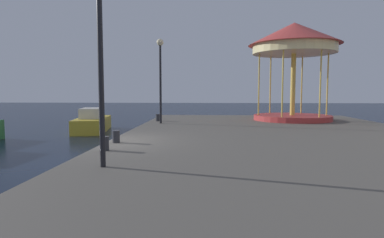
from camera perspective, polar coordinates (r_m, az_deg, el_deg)
name	(u,v)px	position (r m, az deg, el deg)	size (l,w,h in m)	color
ground_plane	(109,164)	(11.40, -14.64, -7.79)	(120.00, 120.00, 0.00)	black
quay_dock	(297,154)	(11.18, 18.21, -6.03)	(12.68, 24.61, 0.80)	#5B564F
motorboat_yellow	(92,122)	(20.87, -17.34, -0.59)	(2.46, 4.73, 1.46)	gold
carousel	(294,47)	(19.86, 17.73, 12.11)	(5.26, 5.26, 5.64)	#B23333
lamp_post_mid_promenade	(100,34)	(7.40, -16.10, 14.41)	(0.36, 0.36, 4.26)	black
lamp_post_far_end	(160,66)	(16.99, -5.68, 9.37)	(0.36, 0.36, 4.41)	black
bollard_center	(116,137)	(10.81, -13.38, -3.07)	(0.24, 0.24, 0.40)	#2D2D33
bollard_north	(105,143)	(9.47, -15.31, -4.23)	(0.24, 0.24, 0.40)	#2D2D33
bollard_south	(158,118)	(18.29, -6.11, 0.25)	(0.24, 0.24, 0.40)	#2D2D33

